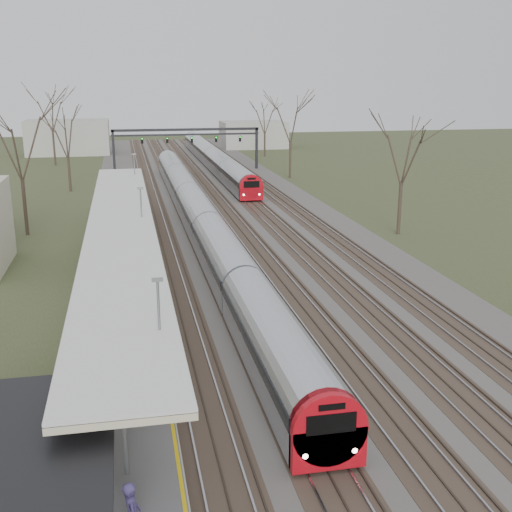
{
  "coord_description": "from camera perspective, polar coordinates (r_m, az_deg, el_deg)",
  "views": [
    {
      "loc": [
        -8.62,
        -7.77,
        12.81
      ],
      "look_at": [
        -0.75,
        30.57,
        2.0
      ],
      "focal_mm": 45.0,
      "sensor_mm": 36.0,
      "label": 1
    }
  ],
  "objects": [
    {
      "name": "signal_gantry",
      "position": [
        93.52,
        -6.19,
        10.5
      ],
      "size": [
        21.0,
        0.59,
        6.08
      ],
      "color": "black",
      "rests_on": "ground"
    },
    {
      "name": "platform",
      "position": [
        46.91,
        -11.71,
        -0.1
      ],
      "size": [
        3.5,
        69.0,
        1.0
      ],
      "primitive_type": "cube",
      "color": "#9E9B93",
      "rests_on": "ground"
    },
    {
      "name": "tree_west_far",
      "position": [
        56.6,
        -20.36,
        9.64
      ],
      "size": [
        5.5,
        5.5,
        11.33
      ],
      "color": "#2D231C",
      "rests_on": "ground"
    },
    {
      "name": "tree_east_far",
      "position": [
        54.95,
        12.95,
        9.28
      ],
      "size": [
        5.0,
        5.0,
        10.3
      ],
      "color": "#2D231C",
      "rests_on": "ground"
    },
    {
      "name": "canopy",
      "position": [
        41.71,
        -11.93,
        2.81
      ],
      "size": [
        4.1,
        50.0,
        3.11
      ],
      "color": "slate",
      "rests_on": "platform"
    },
    {
      "name": "track_bed",
      "position": [
        64.66,
        -3.48,
        4.04
      ],
      "size": [
        24.0,
        160.0,
        0.22
      ],
      "color": "#474442",
      "rests_on": "ground"
    },
    {
      "name": "train_far",
      "position": [
        97.74,
        -3.85,
        8.75
      ],
      "size": [
        2.62,
        60.21,
        3.05
      ],
      "color": "#B0B3BB",
      "rests_on": "ground"
    },
    {
      "name": "train_near",
      "position": [
        56.58,
        -5.16,
        3.82
      ],
      "size": [
        2.62,
        75.21,
        3.05
      ],
      "color": "#B0B3BB",
      "rests_on": "ground"
    }
  ]
}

